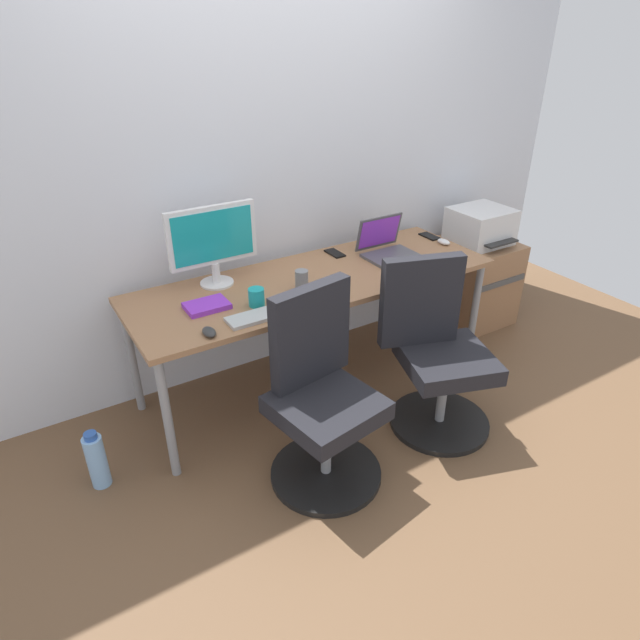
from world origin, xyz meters
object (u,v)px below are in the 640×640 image
Objects in this scene: water_bottle_on_floor at (97,460)px; open_laptop at (386,246)px; side_cabinet at (472,281)px; office_chair_left at (321,398)px; coffee_mug at (256,297)px; office_chair_right at (436,355)px; printer at (481,226)px; desktop_monitor at (213,240)px.

open_laptop reaches higher than water_bottle_on_floor.
open_laptop is (-0.85, -0.05, 0.46)m from side_cabinet.
water_bottle_on_floor is (-0.95, 0.46, -0.28)m from office_chair_left.
water_bottle_on_floor is at bearing 154.36° from office_chair_left.
open_laptop is at bearing 11.39° from coffee_mug.
printer is (1.04, 0.75, 0.29)m from office_chair_right.
coffee_mug reaches higher than side_cabinet.
desktop_monitor reaches higher than water_bottle_on_floor.
side_cabinet is 1.91× the size of open_laptop.
printer is at bearing 3.06° from open_laptop.
office_chair_right is at bearing -45.22° from desktop_monitor.
side_cabinet is at bearing 23.05° from office_chair_left.
coffee_mug is at bearing -168.61° from open_laptop.
office_chair_left reaches higher than printer.
desktop_monitor is at bearing 25.43° from water_bottle_on_floor.
office_chair_right is (0.71, -0.00, 0.00)m from office_chair_left.
water_bottle_on_floor is 1.96m from open_laptop.
office_chair_left is 0.71m from office_chair_right.
office_chair_left is 0.60m from coffee_mug.
office_chair_right is 1.96× the size of desktop_monitor.
printer reaches higher than coffee_mug.
office_chair_left is at bearing 179.80° from office_chair_right.
office_chair_right is 10.22× the size of coffee_mug.
desktop_monitor is at bearing 176.89° from printer.
side_cabinet is (1.75, 0.75, -0.13)m from office_chair_left.
coffee_mug is at bearing 146.65° from office_chair_right.
office_chair_left is at bearing -156.95° from side_cabinet.
desktop_monitor is at bearing 176.91° from side_cabinet.
office_chair_left reaches higher than open_laptop.
open_laptop is at bearing 74.83° from office_chair_right.
open_laptop is at bearing -176.88° from side_cabinet.
side_cabinet is 2.72m from water_bottle_on_floor.
office_chair_left is 2.35× the size of printer.
desktop_monitor reaches higher than coffee_mug.
water_bottle_on_floor is 1.00× the size of open_laptop.
desktop_monitor is 5.22× the size of coffee_mug.
open_laptop reaches higher than printer.
side_cabinet is 1.48× the size of printer.
side_cabinet is at bearing 6.07° from water_bottle_on_floor.
desktop_monitor is (-1.89, 0.10, 0.24)m from printer.
open_laptop is (0.19, 0.70, 0.33)m from office_chair_right.
office_chair_left is 1.18m from open_laptop.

